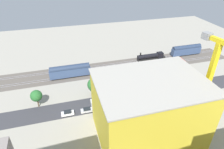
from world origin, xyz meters
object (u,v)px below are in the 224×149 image
Objects in this scene: street_tree_0 at (36,96)px; parked_car_6 at (87,110)px; parked_car_1 at (163,96)px; construction_building at (148,109)px; traffic_light at (147,95)px; parked_car_7 at (68,113)px; street_tree_1 at (94,85)px; passenger_coach at (186,50)px; box_truck_1 at (127,99)px; parked_car_4 at (117,105)px; tower_crane at (212,80)px; parked_car_5 at (103,107)px; platform_canopy_near at (141,66)px; freight_coach_far at (70,71)px; parked_car_2 at (150,99)px; parked_car_3 at (132,102)px; parked_car_0 at (177,94)px; box_truck_2 at (141,93)px; locomotive at (152,57)px; street_tree_2 at (158,76)px.

parked_car_6 is at bearing 155.88° from street_tree_0.
construction_building reaches higher than parked_car_1.
traffic_light is at bearing 11.60° from parked_car_1.
parked_car_7 is 0.55× the size of street_tree_1.
box_truck_1 is (46.36, 31.12, -1.63)m from passenger_coach.
tower_crane reaches higher than parked_car_4.
traffic_light is (-5.85, -13.20, -5.59)m from construction_building.
parked_car_5 is at bearing 8.79° from box_truck_1.
parked_car_4 is at bearing 179.81° from parked_car_7.
parked_car_1 is 28.04m from street_tree_1.
platform_canopy_near is 33.51m from freight_coach_far.
tower_crane is at bearing 126.42° from parked_car_2.
tower_crane is at bearing 156.90° from parked_car_6.
parked_car_3 reaches higher than parked_car_5.
box_truck_2 is at bearing -12.56° from parked_car_0.
platform_canopy_near reaches higher than parked_car_0.
locomotive reaches higher than parked_car_2.
street_tree_1 is (1.55, -8.65, 4.73)m from parked_car_5.
parked_car_1 is at bearing -179.70° from parked_car_6.
freight_coach_far reaches higher than parked_car_3.
parked_car_2 is 4.27m from box_truck_2.
platform_canopy_near is at bearing 19.70° from passenger_coach.
platform_canopy_near is 10.60× the size of parked_car_5.
street_tree_1 reaches higher than street_tree_2.
locomotive is 2.23× the size of street_tree_0.
passenger_coach is at bearing -154.80° from parked_car_7.
box_truck_2 is (39.66, 29.32, -1.47)m from passenger_coach.
locomotive is 1.93× the size of box_truck_2.
locomotive is 1.96× the size of street_tree_1.
platform_canopy_near is at bearing -102.38° from parked_car_2.
passenger_coach reaches higher than parked_car_4.
construction_building is (-16.78, 14.74, 9.08)m from parked_car_6.
street_tree_1 reaches higher than parked_car_7.
locomotive is at bearing -117.53° from construction_building.
parked_car_4 is 1.06× the size of parked_car_5.
parked_car_7 is at bearing 11.98° from street_tree_2.
parked_car_1 is (6.08, -0.10, -0.01)m from parked_car_0.
parked_car_2 is at bearing 170.19° from box_truck_1.
tower_crane is (-39.87, 41.56, 14.11)m from freight_coach_far.
parked_car_7 is at bearing -0.06° from parked_car_0.
street_tree_0 is at bearing -14.93° from parked_car_4.
freight_coach_far is (33.11, -5.13, -0.52)m from platform_canopy_near.
street_tree_0 is at bearing -24.12° from parked_car_6.
parked_car_5 is (18.73, -0.09, -0.07)m from parked_car_2.
construction_building is at bearing 93.41° from box_truck_1.
tower_crane is (-5.36, 15.65, 16.66)m from parked_car_1.
freight_coach_far is 19.37m from street_tree_1.
traffic_light is (2.31, 1.47, 3.42)m from parked_car_2.
parked_car_1 is 0.14× the size of construction_building.
street_tree_1 is at bearing -29.61° from traffic_light.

